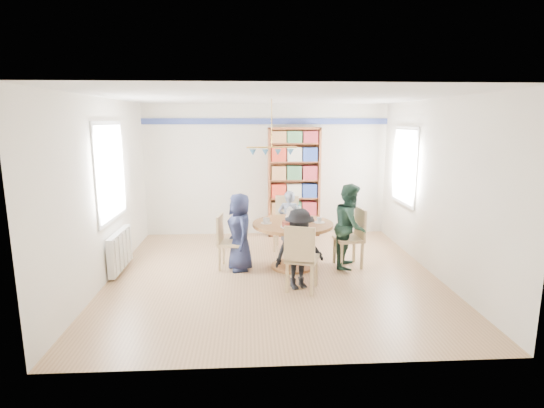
{
  "coord_description": "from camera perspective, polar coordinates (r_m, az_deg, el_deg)",
  "views": [
    {
      "loc": [
        -0.38,
        -6.26,
        2.37
      ],
      "look_at": [
        0.0,
        0.4,
        1.05
      ],
      "focal_mm": 28.0,
      "sensor_mm": 36.0,
      "label": 1
    }
  ],
  "objects": [
    {
      "name": "dining_table",
      "position": [
        6.88,
        2.81,
        -4.1
      ],
      "size": [
        1.3,
        1.3,
        0.75
      ],
      "color": "brown",
      "rests_on": "ground"
    },
    {
      "name": "person_left",
      "position": [
        6.78,
        -4.35,
        -3.77
      ],
      "size": [
        0.57,
        0.7,
        1.25
      ],
      "primitive_type": "imported",
      "rotation": [
        0.0,
        0.0,
        -1.26
      ],
      "color": "#191E38",
      "rests_on": "ground"
    },
    {
      "name": "room_shell",
      "position": [
        7.17,
        -2.3,
        5.4
      ],
      "size": [
        5.0,
        5.0,
        5.0
      ],
      "color": "white",
      "rests_on": "ground"
    },
    {
      "name": "chair_right",
      "position": [
        7.09,
        10.87,
        -4.03
      ],
      "size": [
        0.48,
        0.48,
        0.97
      ],
      "color": "tan",
      "rests_on": "ground"
    },
    {
      "name": "tableware",
      "position": [
        6.84,
        2.62,
        -2.01
      ],
      "size": [
        1.03,
        1.03,
        0.27
      ],
      "color": "white",
      "rests_on": "dining_table"
    },
    {
      "name": "chair_left",
      "position": [
        6.92,
        -6.15,
        -4.69
      ],
      "size": [
        0.44,
        0.44,
        0.88
      ],
      "color": "tan",
      "rests_on": "ground"
    },
    {
      "name": "ground",
      "position": [
        6.71,
        0.2,
        -9.5
      ],
      "size": [
        5.0,
        5.0,
        0.0
      ],
      "primitive_type": "plane",
      "color": "tan"
    },
    {
      "name": "chair_near",
      "position": [
        5.94,
        3.93,
        -6.89
      ],
      "size": [
        0.54,
        0.54,
        0.97
      ],
      "color": "tan",
      "rests_on": "ground"
    },
    {
      "name": "person_near",
      "position": [
        6.04,
        3.67,
        -6.06
      ],
      "size": [
        0.86,
        0.67,
        1.16
      ],
      "primitive_type": "imported",
      "rotation": [
        0.0,
        0.0,
        0.36
      ],
      "color": "black",
      "rests_on": "ground"
    },
    {
      "name": "bookshelf",
      "position": [
        8.75,
        2.95,
        2.82
      ],
      "size": [
        1.06,
        0.32,
        2.23
      ],
      "color": "brown",
      "rests_on": "ground"
    },
    {
      "name": "chair_far",
      "position": [
        7.91,
        1.91,
        -2.19
      ],
      "size": [
        0.52,
        0.52,
        0.98
      ],
      "color": "tan",
      "rests_on": "ground"
    },
    {
      "name": "person_right",
      "position": [
        7.0,
        10.48,
        -2.9
      ],
      "size": [
        0.71,
        0.8,
        1.38
      ],
      "primitive_type": "imported",
      "rotation": [
        0.0,
        0.0,
        1.24
      ],
      "color": "#193227",
      "rests_on": "ground"
    },
    {
      "name": "radiator",
      "position": [
        7.16,
        -19.74,
        -5.87
      ],
      "size": [
        0.12,
        1.0,
        0.6
      ],
      "color": "silver",
      "rests_on": "ground"
    },
    {
      "name": "person_far",
      "position": [
        7.75,
        2.31,
        -2.3
      ],
      "size": [
        0.45,
        0.34,
        1.12
      ],
      "primitive_type": "imported",
      "rotation": [
        0.0,
        0.0,
        2.95
      ],
      "color": "gray",
      "rests_on": "ground"
    }
  ]
}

